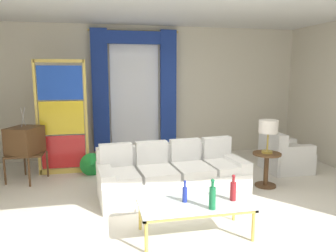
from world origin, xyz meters
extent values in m
plane|color=silver|center=(0.00, 0.00, 0.00)|extent=(16.00, 16.00, 0.00)
cube|color=beige|center=(0.00, 3.06, 1.50)|extent=(8.00, 0.12, 3.00)
cube|color=white|center=(0.00, 0.80, 3.02)|extent=(8.00, 7.60, 0.04)
cube|color=white|center=(-0.36, 2.98, 1.55)|extent=(1.10, 0.02, 2.50)
cylinder|color=gold|center=(-0.36, 2.90, 2.86)|extent=(2.00, 0.04, 0.04)
cube|color=navy|center=(-1.13, 2.88, 1.55)|extent=(0.36, 0.12, 2.70)
cube|color=navy|center=(0.41, 2.88, 1.55)|extent=(0.36, 0.12, 2.70)
cube|color=navy|center=(-0.36, 2.88, 2.72)|extent=(1.80, 0.10, 0.28)
cube|color=white|center=(-0.03, 0.36, 0.19)|extent=(2.40, 1.12, 0.38)
cube|color=white|center=(-0.07, 0.73, 0.39)|extent=(2.33, 0.42, 0.78)
cube|color=white|center=(1.03, 0.46, 0.28)|extent=(0.28, 0.87, 0.56)
cube|color=white|center=(-1.10, 0.25, 0.28)|extent=(0.28, 0.87, 0.56)
cube|color=white|center=(0.84, 0.39, 0.44)|extent=(0.60, 0.79, 0.12)
cube|color=white|center=(0.81, 0.71, 0.66)|extent=(0.52, 0.19, 0.40)
cube|color=white|center=(0.26, 0.34, 0.44)|extent=(0.60, 0.79, 0.12)
cube|color=white|center=(0.23, 0.65, 0.66)|extent=(0.52, 0.19, 0.40)
cube|color=white|center=(-0.32, 0.28, 0.44)|extent=(0.60, 0.79, 0.12)
cube|color=white|center=(-0.35, 0.60, 0.66)|extent=(0.52, 0.19, 0.40)
cube|color=white|center=(-0.90, 0.22, 0.44)|extent=(0.60, 0.79, 0.12)
cube|color=white|center=(-0.93, 0.54, 0.66)|extent=(0.52, 0.19, 0.40)
cube|color=silver|center=(-0.06, -0.91, 0.40)|extent=(1.34, 0.63, 0.02)
cube|color=gold|center=(-0.06, -0.62, 0.38)|extent=(1.34, 0.04, 0.03)
cube|color=gold|center=(-0.06, -1.21, 0.38)|extent=(1.34, 0.04, 0.03)
cube|color=gold|center=(-0.71, -0.91, 0.38)|extent=(0.04, 0.63, 0.03)
cube|color=gold|center=(0.59, -0.91, 0.38)|extent=(0.04, 0.63, 0.03)
cylinder|color=gold|center=(-0.69, -0.64, 0.19)|extent=(0.04, 0.04, 0.38)
cylinder|color=gold|center=(0.57, -0.64, 0.19)|extent=(0.04, 0.04, 0.38)
cylinder|color=gold|center=(-0.69, -1.19, 0.19)|extent=(0.04, 0.04, 0.38)
cylinder|color=gold|center=(0.57, -1.19, 0.19)|extent=(0.04, 0.04, 0.38)
cylinder|color=navy|center=(-0.17, -0.85, 0.50)|extent=(0.06, 0.06, 0.18)
cylinder|color=navy|center=(-0.17, -0.85, 0.62)|extent=(0.03, 0.03, 0.06)
sphere|color=navy|center=(-0.17, -0.85, 0.67)|extent=(0.04, 0.04, 0.04)
cylinder|color=maroon|center=(0.42, -0.92, 0.52)|extent=(0.08, 0.08, 0.23)
cylinder|color=maroon|center=(0.42, -0.92, 0.67)|extent=(0.03, 0.03, 0.06)
sphere|color=maroon|center=(0.42, -0.92, 0.72)|extent=(0.04, 0.04, 0.04)
cylinder|color=#196B3D|center=(0.08, -1.11, 0.54)|extent=(0.08, 0.08, 0.26)
cylinder|color=#196B3D|center=(0.08, -1.11, 0.70)|extent=(0.03, 0.03, 0.06)
sphere|color=#196B3D|center=(0.08, -1.11, 0.75)|extent=(0.05, 0.05, 0.05)
cube|color=brown|center=(-2.49, 1.64, 0.50)|extent=(0.62, 0.54, 0.03)
cylinder|color=brown|center=(-2.82, 1.48, 0.25)|extent=(0.04, 0.04, 0.50)
cylinder|color=brown|center=(-2.60, 1.99, 0.25)|extent=(0.04, 0.04, 0.50)
cylinder|color=brown|center=(-2.38, 1.29, 0.25)|extent=(0.04, 0.04, 0.50)
cylinder|color=brown|center=(-2.16, 1.80, 0.25)|extent=(0.04, 0.04, 0.50)
cube|color=brown|center=(-2.49, 1.64, 0.76)|extent=(0.66, 0.70, 0.48)
cube|color=black|center=(-2.71, 1.73, 0.78)|extent=(0.17, 0.36, 0.30)
cylinder|color=gold|center=(-2.74, 1.66, 0.59)|extent=(0.03, 0.04, 0.04)
cylinder|color=gold|center=(-2.67, 1.80, 0.59)|extent=(0.03, 0.04, 0.04)
cylinder|color=silver|center=(-2.49, 1.64, 1.18)|extent=(0.06, 0.12, 0.34)
cylinder|color=silver|center=(-2.49, 1.64, 1.18)|extent=(0.06, 0.12, 0.34)
cube|color=white|center=(2.50, 1.23, 0.20)|extent=(0.81, 0.81, 0.40)
cube|color=white|center=(2.50, 1.23, 0.45)|extent=(0.70, 0.70, 0.10)
cube|color=white|center=(2.18, 1.23, 0.40)|extent=(0.21, 0.80, 0.80)
cube|color=white|center=(2.50, 1.55, 0.29)|extent=(0.74, 0.19, 0.58)
cube|color=white|center=(2.50, 0.91, 0.29)|extent=(0.74, 0.19, 0.58)
cube|color=gold|center=(-2.32, 1.94, 1.10)|extent=(0.05, 0.05, 2.20)
cube|color=gold|center=(-1.42, 1.94, 1.10)|extent=(0.05, 0.05, 2.20)
cube|color=gold|center=(-1.87, 1.94, 2.17)|extent=(0.90, 0.05, 0.06)
cube|color=gold|center=(-1.87, 1.94, 0.05)|extent=(0.90, 0.05, 0.10)
cube|color=red|center=(-1.87, 1.94, 0.43)|extent=(0.82, 0.02, 0.64)
cube|color=yellow|center=(-1.87, 1.94, 1.10)|extent=(0.82, 0.02, 0.64)
cube|color=#1E47B7|center=(-1.87, 1.94, 1.77)|extent=(0.82, 0.02, 0.64)
cylinder|color=beige|center=(-1.34, 1.79, 0.03)|extent=(0.16, 0.16, 0.06)
ellipsoid|color=#12577B|center=(-1.34, 1.79, 0.14)|extent=(0.18, 0.32, 0.20)
sphere|color=#12577B|center=(-1.34, 1.93, 0.25)|extent=(0.09, 0.09, 0.09)
cone|color=gold|center=(-1.34, 1.99, 0.25)|extent=(0.02, 0.04, 0.02)
cone|color=green|center=(-1.34, 1.61, 0.24)|extent=(0.44, 0.40, 0.50)
cylinder|color=brown|center=(1.63, 0.47, 0.58)|extent=(0.48, 0.48, 0.03)
cylinder|color=brown|center=(1.63, 0.47, 0.29)|extent=(0.08, 0.08, 0.55)
cylinder|color=brown|center=(1.63, 0.47, 0.01)|extent=(0.36, 0.36, 0.03)
cylinder|color=#B29338|center=(1.63, 0.47, 0.61)|extent=(0.18, 0.18, 0.04)
cylinder|color=#B29338|center=(1.63, 0.47, 0.81)|extent=(0.03, 0.03, 0.36)
cylinder|color=silver|center=(1.63, 0.47, 1.05)|extent=(0.32, 0.32, 0.22)
camera|label=1|loc=(-1.13, -4.41, 1.96)|focal=34.28mm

